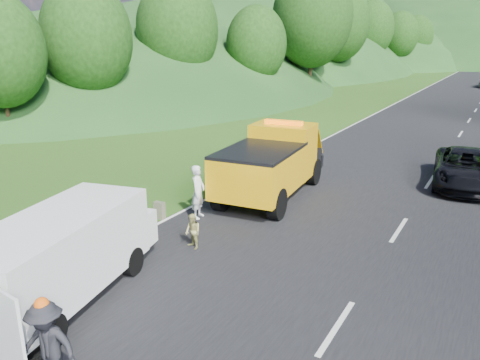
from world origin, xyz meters
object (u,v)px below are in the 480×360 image
Objects in this scene: white_van at (63,252)px; passing_suv at (464,186)px; woman at (199,218)px; child at (193,249)px; suitcase at (159,210)px; tow_truck at (272,162)px.

white_van is 15.85m from passing_suv.
white_van reaches higher than woman.
white_van is 5.87m from woman.
woman is (-0.33, 5.75, -1.18)m from white_van.
child is 1.77× the size of suitcase.
woman is 1.75× the size of child.
tow_truck reaches higher than woman.
suitcase reaches higher than child.
tow_truck is at bearing 115.27° from child.
white_van is 3.48× the size of woman.
child is (0.92, 3.67, -1.18)m from white_van.
passing_suv is (6.30, 5.07, -1.34)m from tow_truck.
tow_truck is 11.24× the size of suitcase.
suitcase is at bearing -123.82° from tow_truck.
tow_truck is 3.64× the size of woman.
tow_truck reaches higher than suitcase.
woman is at bearing 32.67° from suitcase.
suitcase is 0.11× the size of passing_suv.
suitcase is (-1.10, -0.70, 0.29)m from woman.
tow_truck is 1.04× the size of white_van.
passing_suv is at bearing -54.24° from woman.
passing_suv is (8.49, 9.10, -0.29)m from suitcase.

